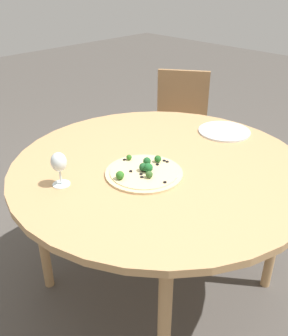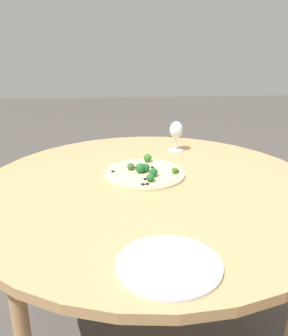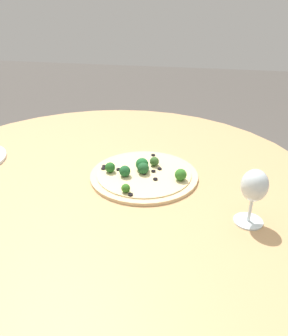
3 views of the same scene
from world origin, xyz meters
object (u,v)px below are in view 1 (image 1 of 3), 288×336
(chair, at_px, (180,128))
(pizza, at_px, (144,172))
(wine_glass, at_px, (59,163))
(plate_near, at_px, (224,131))

(chair, distance_m, pizza, 1.24)
(wine_glass, bearing_deg, plate_near, -99.58)
(chair, bearing_deg, pizza, -92.67)
(chair, bearing_deg, plate_near, -67.03)
(pizza, height_order, plate_near, pizza)
(pizza, relative_size, wine_glass, 2.30)
(chair, bearing_deg, wine_glass, -105.49)
(plate_near, bearing_deg, wine_glass, 80.42)
(pizza, distance_m, wine_glass, 0.36)
(chair, relative_size, pizza, 2.62)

